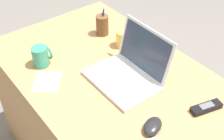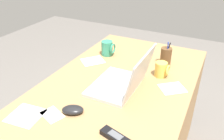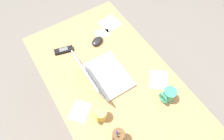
# 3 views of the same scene
# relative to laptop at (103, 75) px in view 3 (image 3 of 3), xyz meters

# --- Properties ---
(ground_plane) EXTENTS (6.00, 6.00, 0.00)m
(ground_plane) POSITION_rel_laptop_xyz_m (-0.04, -0.04, -0.80)
(ground_plane) COLOR slate
(desk) EXTENTS (1.38, 0.81, 0.75)m
(desk) POSITION_rel_laptop_xyz_m (-0.04, -0.04, -0.42)
(desk) COLOR #A87C4F
(desk) RESTS_ON ground
(laptop) EXTENTS (0.33, 0.29, 0.23)m
(laptop) POSITION_rel_laptop_xyz_m (0.00, 0.00, 0.00)
(laptop) COLOR silver
(laptop) RESTS_ON desk
(computer_mouse) EXTENTS (0.10, 0.12, 0.04)m
(computer_mouse) POSITION_rel_laptop_xyz_m (0.30, -0.12, -0.03)
(computer_mouse) COLOR black
(computer_mouse) RESTS_ON desk
(coffee_mug_white) EXTENTS (0.07, 0.08, 0.09)m
(coffee_mug_white) POSITION_rel_laptop_xyz_m (-0.23, 0.16, -0.00)
(coffee_mug_white) COLOR #E0BC4C
(coffee_mug_white) RESTS_ON desk
(coffee_mug_tall) EXTENTS (0.08, 0.09, 0.10)m
(coffee_mug_tall) POSITION_rel_laptop_xyz_m (-0.35, -0.27, 0.01)
(coffee_mug_tall) COLOR #338C6B
(coffee_mug_tall) RESTS_ON desk
(cordless_phone) EXTENTS (0.08, 0.15, 0.03)m
(cordless_phone) POSITION_rel_laptop_xyz_m (0.36, 0.13, -0.03)
(cordless_phone) COLOR black
(cordless_phone) RESTS_ON desk
(pen_holder) EXTENTS (0.07, 0.07, 0.16)m
(pen_holder) POSITION_rel_laptop_xyz_m (-0.39, 0.14, 0.01)
(pen_holder) COLOR brown
(pen_holder) RESTS_ON desk
(paper_note_near_laptop) EXTENTS (0.19, 0.19, 0.00)m
(paper_note_near_laptop) POSITION_rel_laptop_xyz_m (-0.22, -0.32, -0.05)
(paper_note_near_laptop) COLOR white
(paper_note_near_laptop) RESTS_ON desk
(paper_note_left) EXTENTS (0.16, 0.16, 0.00)m
(paper_note_left) POSITION_rel_laptop_xyz_m (0.41, -0.31, -0.05)
(paper_note_left) COLOR white
(paper_note_left) RESTS_ON desk
(paper_note_right) EXTENTS (0.11, 0.13, 0.00)m
(paper_note_right) POSITION_rel_laptop_xyz_m (0.36, -0.20, -0.05)
(paper_note_right) COLOR white
(paper_note_right) RESTS_ON desk
(paper_note_front) EXTENTS (0.17, 0.17, 0.00)m
(paper_note_front) POSITION_rel_laptop_xyz_m (-0.12, 0.25, -0.05)
(paper_note_front) COLOR white
(paper_note_front) RESTS_ON desk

